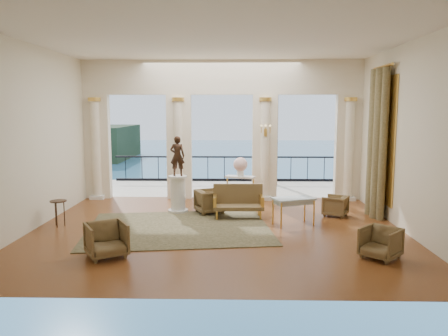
{
  "coord_description": "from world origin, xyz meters",
  "views": [
    {
      "loc": [
        0.41,
        -10.41,
        2.91
      ],
      "look_at": [
        0.15,
        0.6,
        1.44
      ],
      "focal_mm": 35.0,
      "sensor_mm": 36.0,
      "label": 1
    }
  ],
  "objects_px": {
    "armchair_b": "(381,241)",
    "armchair_c": "(335,205)",
    "armchair_a": "(106,238)",
    "game_table": "(294,201)",
    "console_table": "(240,181)",
    "armchair_d": "(210,200)",
    "settee": "(238,201)",
    "statue": "(177,156)",
    "side_table": "(58,204)",
    "pedestal": "(178,195)"
  },
  "relations": [
    {
      "from": "armchair_d",
      "to": "settee",
      "type": "distance_m",
      "value": 0.94
    },
    {
      "from": "side_table",
      "to": "armchair_a",
      "type": "bearing_deg",
      "value": -50.37
    },
    {
      "from": "side_table",
      "to": "armchair_d",
      "type": "bearing_deg",
      "value": 22.32
    },
    {
      "from": "armchair_c",
      "to": "side_table",
      "type": "xyz_separation_m",
      "value": [
        -7.21,
        -1.26,
        0.25
      ]
    },
    {
      "from": "armchair_a",
      "to": "settee",
      "type": "xyz_separation_m",
      "value": [
        2.65,
        3.3,
        0.06
      ]
    },
    {
      "from": "statue",
      "to": "armchair_b",
      "type": "bearing_deg",
      "value": 142.76
    },
    {
      "from": "game_table",
      "to": "console_table",
      "type": "xyz_separation_m",
      "value": [
        -1.32,
        2.55,
        0.09
      ]
    },
    {
      "from": "side_table",
      "to": "armchair_b",
      "type": "bearing_deg",
      "value": -16.91
    },
    {
      "from": "statue",
      "to": "side_table",
      "type": "relative_size",
      "value": 1.71
    },
    {
      "from": "game_table",
      "to": "console_table",
      "type": "bearing_deg",
      "value": 96.38
    },
    {
      "from": "armchair_a",
      "to": "statue",
      "type": "height_order",
      "value": "statue"
    },
    {
      "from": "armchair_a",
      "to": "armchair_c",
      "type": "height_order",
      "value": "armchair_a"
    },
    {
      "from": "pedestal",
      "to": "console_table",
      "type": "distance_m",
      "value": 2.19
    },
    {
      "from": "game_table",
      "to": "pedestal",
      "type": "distance_m",
      "value": 3.39
    },
    {
      "from": "armchair_b",
      "to": "statue",
      "type": "bearing_deg",
      "value": -176.76
    },
    {
      "from": "armchair_b",
      "to": "armchair_d",
      "type": "distance_m",
      "value": 5.18
    },
    {
      "from": "settee",
      "to": "side_table",
      "type": "xyz_separation_m",
      "value": [
        -4.52,
        -1.04,
        0.12
      ]
    },
    {
      "from": "game_table",
      "to": "armchair_b",
      "type": "bearing_deg",
      "value": -82.29
    },
    {
      "from": "pedestal",
      "to": "statue",
      "type": "relative_size",
      "value": 0.94
    },
    {
      "from": "armchair_a",
      "to": "armchair_d",
      "type": "distance_m",
      "value": 4.21
    },
    {
      "from": "armchair_b",
      "to": "statue",
      "type": "distance_m",
      "value": 6.04
    },
    {
      "from": "armchair_a",
      "to": "armchair_b",
      "type": "distance_m",
      "value": 5.43
    },
    {
      "from": "armchair_b",
      "to": "armchair_d",
      "type": "bearing_deg",
      "value": 177.29
    },
    {
      "from": "game_table",
      "to": "pedestal",
      "type": "height_order",
      "value": "pedestal"
    },
    {
      "from": "settee",
      "to": "statue",
      "type": "relative_size",
      "value": 1.22
    },
    {
      "from": "armchair_a",
      "to": "console_table",
      "type": "xyz_separation_m",
      "value": [
        2.73,
        5.1,
        0.34
      ]
    },
    {
      "from": "armchair_d",
      "to": "pedestal",
      "type": "height_order",
      "value": "pedestal"
    },
    {
      "from": "side_table",
      "to": "pedestal",
      "type": "bearing_deg",
      "value": 29.87
    },
    {
      "from": "pedestal",
      "to": "armchair_d",
      "type": "bearing_deg",
      "value": -4.94
    },
    {
      "from": "armchair_a",
      "to": "console_table",
      "type": "height_order",
      "value": "console_table"
    },
    {
      "from": "armchair_b",
      "to": "console_table",
      "type": "distance_m",
      "value": 5.75
    },
    {
      "from": "statue",
      "to": "side_table",
      "type": "xyz_separation_m",
      "value": [
        -2.8,
        -1.61,
        -1.05
      ]
    },
    {
      "from": "armchair_c",
      "to": "console_table",
      "type": "relative_size",
      "value": 0.64
    },
    {
      "from": "armchair_a",
      "to": "armchair_d",
      "type": "relative_size",
      "value": 1.03
    },
    {
      "from": "armchair_b",
      "to": "armchair_c",
      "type": "relative_size",
      "value": 1.09
    },
    {
      "from": "armchair_b",
      "to": "side_table",
      "type": "height_order",
      "value": "armchair_b"
    },
    {
      "from": "console_table",
      "to": "armchair_a",
      "type": "bearing_deg",
      "value": -100.66
    },
    {
      "from": "armchair_c",
      "to": "armchair_b",
      "type": "bearing_deg",
      "value": 29.54
    },
    {
      "from": "console_table",
      "to": "armchair_c",
      "type": "bearing_deg",
      "value": -13.81
    },
    {
      "from": "game_table",
      "to": "console_table",
      "type": "height_order",
      "value": "console_table"
    },
    {
      "from": "side_table",
      "to": "statue",
      "type": "bearing_deg",
      "value": 29.87
    },
    {
      "from": "armchair_b",
      "to": "side_table",
      "type": "xyz_separation_m",
      "value": [
        -7.3,
        2.22,
        0.23
      ]
    },
    {
      "from": "armchair_d",
      "to": "console_table",
      "type": "relative_size",
      "value": 0.76
    },
    {
      "from": "pedestal",
      "to": "statue",
      "type": "xyz_separation_m",
      "value": [
        0.0,
        -0.0,
        1.11
      ]
    },
    {
      "from": "armchair_d",
      "to": "console_table",
      "type": "height_order",
      "value": "console_table"
    },
    {
      "from": "armchair_d",
      "to": "settee",
      "type": "bearing_deg",
      "value": -146.0
    },
    {
      "from": "armchair_a",
      "to": "armchair_c",
      "type": "bearing_deg",
      "value": 2.69
    },
    {
      "from": "armchair_b",
      "to": "armchair_d",
      "type": "xyz_separation_m",
      "value": [
        -3.58,
        3.75,
        0.03
      ]
    },
    {
      "from": "console_table",
      "to": "settee",
      "type": "bearing_deg",
      "value": -75.07
    },
    {
      "from": "pedestal",
      "to": "side_table",
      "type": "xyz_separation_m",
      "value": [
        -2.8,
        -1.61,
        0.06
      ]
    }
  ]
}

